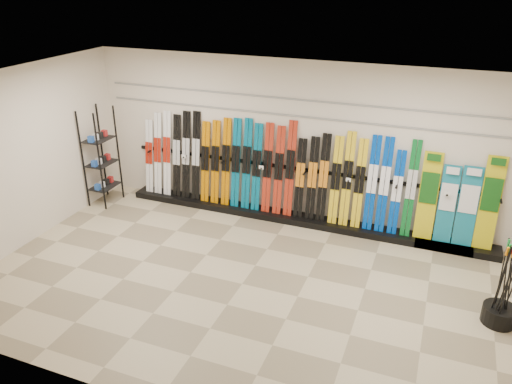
% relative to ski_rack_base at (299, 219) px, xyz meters
% --- Properties ---
extents(floor, '(8.00, 8.00, 0.00)m').
position_rel_ski_rack_base_xyz_m(floor, '(-0.22, -2.28, -0.06)').
color(floor, gray).
rests_on(floor, ground).
extents(back_wall, '(8.00, 0.00, 8.00)m').
position_rel_ski_rack_base_xyz_m(back_wall, '(-0.22, 0.22, 1.44)').
color(back_wall, beige).
rests_on(back_wall, floor).
extents(left_wall, '(0.00, 5.00, 5.00)m').
position_rel_ski_rack_base_xyz_m(left_wall, '(-4.22, -2.28, 1.44)').
color(left_wall, beige).
rests_on(left_wall, floor).
extents(ceiling, '(8.00, 8.00, 0.00)m').
position_rel_ski_rack_base_xyz_m(ceiling, '(-0.22, -2.28, 2.94)').
color(ceiling, silver).
rests_on(ceiling, back_wall).
extents(ski_rack_base, '(8.00, 0.40, 0.12)m').
position_rel_ski_rack_base_xyz_m(ski_rack_base, '(0.00, 0.00, 0.00)').
color(ski_rack_base, black).
rests_on(ski_rack_base, floor).
extents(skis, '(5.37, 0.27, 1.80)m').
position_rel_ski_rack_base_xyz_m(skis, '(-0.69, 0.07, 0.89)').
color(skis, white).
rests_on(skis, ski_rack_base).
extents(snowboards, '(1.27, 0.24, 1.58)m').
position_rel_ski_rack_base_xyz_m(snowboards, '(2.71, 0.07, 0.79)').
color(snowboards, gold).
rests_on(snowboards, ski_rack_base).
extents(accessory_rack, '(0.40, 0.60, 1.97)m').
position_rel_ski_rack_base_xyz_m(accessory_rack, '(-3.97, -0.58, 0.93)').
color(accessory_rack, black).
rests_on(accessory_rack, floor).
extents(pole_bin, '(0.45, 0.45, 0.25)m').
position_rel_ski_rack_base_xyz_m(pole_bin, '(3.38, -1.84, 0.07)').
color(pole_bin, black).
rests_on(pole_bin, floor).
extents(ski_poles, '(0.29, 0.42, 1.18)m').
position_rel_ski_rack_base_xyz_m(ski_poles, '(3.36, -1.85, 0.55)').
color(ski_poles, black).
rests_on(ski_poles, pole_bin).
extents(slatwall_rail_0, '(7.60, 0.02, 0.03)m').
position_rel_ski_rack_base_xyz_m(slatwall_rail_0, '(-0.22, 0.20, 1.94)').
color(slatwall_rail_0, gray).
rests_on(slatwall_rail_0, back_wall).
extents(slatwall_rail_1, '(7.60, 0.02, 0.03)m').
position_rel_ski_rack_base_xyz_m(slatwall_rail_1, '(-0.22, 0.20, 2.24)').
color(slatwall_rail_1, gray).
rests_on(slatwall_rail_1, back_wall).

